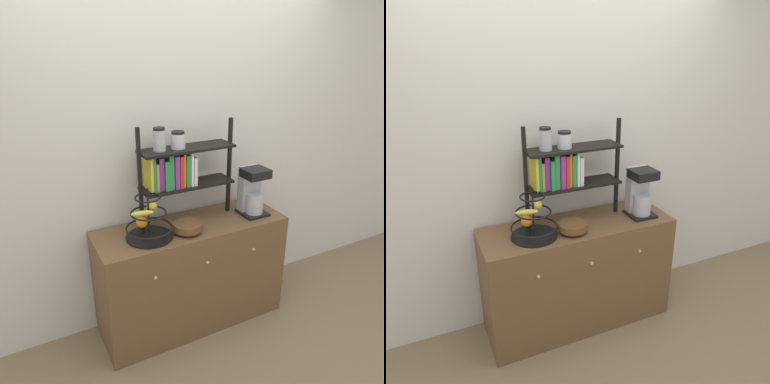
{
  "view_description": "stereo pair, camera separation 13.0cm",
  "coord_description": "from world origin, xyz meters",
  "views": [
    {
      "loc": [
        -1.1,
        -1.89,
        2.04
      ],
      "look_at": [
        0.0,
        0.23,
        1.08
      ],
      "focal_mm": 35.0,
      "sensor_mm": 36.0,
      "label": 1
    },
    {
      "loc": [
        -0.98,
        -1.95,
        2.04
      ],
      "look_at": [
        0.0,
        0.23,
        1.08
      ],
      "focal_mm": 35.0,
      "sensor_mm": 36.0,
      "label": 2
    }
  ],
  "objects": [
    {
      "name": "wall_back",
      "position": [
        0.0,
        0.51,
        1.3
      ],
      "size": [
        7.0,
        0.05,
        2.6
      ],
      "primitive_type": "cube",
      "color": "silver",
      "rests_on": "ground_plane"
    },
    {
      "name": "ground_plane",
      "position": [
        0.0,
        0.0,
        0.0
      ],
      "size": [
        12.0,
        12.0,
        0.0
      ],
      "primitive_type": "plane",
      "color": "#847051"
    },
    {
      "name": "sideboard",
      "position": [
        0.0,
        0.23,
        0.41
      ],
      "size": [
        1.39,
        0.48,
        0.83
      ],
      "color": "brown",
      "rests_on": "ground_plane"
    },
    {
      "name": "coffee_maker",
      "position": [
        0.5,
        0.2,
        1.0
      ],
      "size": [
        0.19,
        0.2,
        0.36
      ],
      "color": "black",
      "rests_on": "sideboard"
    },
    {
      "name": "shelf_hutch",
      "position": [
        -0.07,
        0.32,
        1.25
      ],
      "size": [
        0.72,
        0.2,
        0.72
      ],
      "color": "black",
      "rests_on": "sideboard"
    },
    {
      "name": "fruit_stand",
      "position": [
        -0.34,
        0.21,
        0.94
      ],
      "size": [
        0.32,
        0.32,
        0.35
      ],
      "color": "black",
      "rests_on": "sideboard"
    },
    {
      "name": "wooden_bowl",
      "position": [
        -0.08,
        0.14,
        0.87
      ],
      "size": [
        0.2,
        0.2,
        0.07
      ],
      "color": "brown",
      "rests_on": "sideboard"
    }
  ]
}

